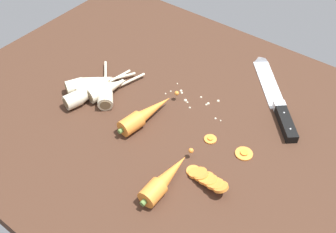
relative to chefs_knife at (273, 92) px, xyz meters
The scene contains 13 objects.
ground_plane 28.61cm from the chefs_knife, 125.46° to the right, with size 120.00×90.00×4.00cm, color #42281C.
chefs_knife is the anchor object (origin of this frame).
whole_carrot 35.54cm from the chefs_knife, 126.55° to the right, with size 6.34×20.31×4.20cm.
whole_carrot_second 41.71cm from the chefs_knife, 97.13° to the right, with size 4.25×18.42×4.20cm.
parsnip_front 47.83cm from the chefs_knife, 143.92° to the right, with size 5.80×17.35×4.00cm.
parsnip_mid_left 45.20cm from the chefs_knife, 142.51° to the right, with size 15.12×15.68×4.00cm.
parsnip_mid_right 49.85cm from the chefs_knife, 145.60° to the right, with size 11.66×18.08×4.00cm.
parsnip_back 50.34cm from the chefs_knife, 139.94° to the right, with size 7.07×17.43×4.00cm.
parsnip_outer 44.45cm from the chefs_knife, 142.96° to the right, with size 6.86×17.39×4.00cm.
carrot_slice_stack 35.24cm from the chefs_knife, 87.59° to the right, with size 11.14×4.79×3.62cm.
carrot_slice_stray_near 23.84cm from the chefs_knife, 79.78° to the right, with size 4.17×4.17×0.70cm.
carrot_slice_stray_mid 24.56cm from the chefs_knife, 100.54° to the right, with size 3.07×3.07×0.70cm.
mince_crumbs 21.27cm from the chefs_knife, 136.10° to the right, with size 17.76×7.35×0.90cm.
Camera 1 is at (42.75, -58.35, 72.17)cm, focal length 42.71 mm.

